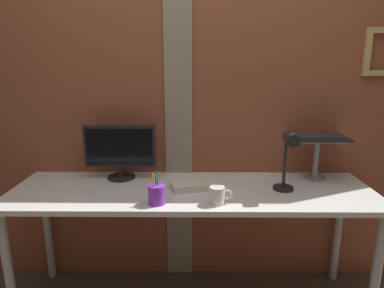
{
  "coord_description": "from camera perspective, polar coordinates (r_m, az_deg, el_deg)",
  "views": [
    {
      "loc": [
        -0.02,
        -1.76,
        1.51
      ],
      "look_at": [
        -0.04,
        0.19,
        1.02
      ],
      "focal_mm": 31.15,
      "sensor_mm": 36.0,
      "label": 1
    }
  ],
  "objects": [
    {
      "name": "pen_cup",
      "position": [
        1.79,
        -6.05,
        -8.55
      ],
      "size": [
        0.09,
        0.09,
        0.18
      ],
      "color": "purple",
      "rests_on": "desk"
    },
    {
      "name": "brick_wall_back",
      "position": [
        2.24,
        1.05,
        6.89
      ],
      "size": [
        3.33,
        0.15,
        2.47
      ],
      "color": "brown",
      "rests_on": "ground_plane"
    },
    {
      "name": "coffee_mug",
      "position": [
        1.78,
        4.43,
        -8.76
      ],
      "size": [
        0.12,
        0.08,
        0.09
      ],
      "color": "silver",
      "rests_on": "desk"
    },
    {
      "name": "laptop",
      "position": [
        2.28,
        20.36,
        2.56
      ],
      "size": [
        0.34,
        0.28,
        0.21
      ],
      "color": "black",
      "rests_on": "laptop_stand"
    },
    {
      "name": "monitor",
      "position": [
        2.16,
        -12.23,
        -0.85
      ],
      "size": [
        0.45,
        0.18,
        0.35
      ],
      "color": "black",
      "rests_on": "desk"
    },
    {
      "name": "paper_clutter_stack",
      "position": [
        1.98,
        -0.65,
        -7.17
      ],
      "size": [
        0.23,
        0.19,
        0.04
      ],
      "primitive_type": "cube",
      "rotation": [
        0.0,
        0.0,
        0.25
      ],
      "color": "silver",
      "rests_on": "desk"
    },
    {
      "name": "desk",
      "position": [
        2.02,
        -0.03,
        -9.71
      ],
      "size": [
        2.14,
        0.62,
        0.77
      ],
      "color": "white",
      "rests_on": "ground_plane"
    },
    {
      "name": "laptop_stand",
      "position": [
        2.25,
        20.57,
        -1.25
      ],
      "size": [
        0.28,
        0.22,
        0.27
      ],
      "color": "gray",
      "rests_on": "desk"
    },
    {
      "name": "desk_lamp",
      "position": [
        1.94,
        16.13,
        -1.87
      ],
      "size": [
        0.12,
        0.2,
        0.36
      ],
      "color": "black",
      "rests_on": "desk"
    }
  ]
}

